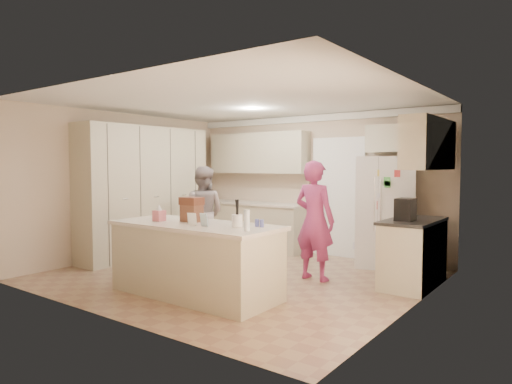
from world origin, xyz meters
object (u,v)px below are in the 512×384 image
Objects in this scene: tissue_box at (159,216)px; dollhouse_body at (192,213)px; island_base at (195,261)px; coffee_maker at (405,209)px; utensil_crock at (237,221)px; teen_girl at (315,220)px; refrigerator at (386,212)px; teen_boy at (202,213)px.

tissue_box is 0.45m from dollhouse_body.
tissue_box reaches higher than island_base.
dollhouse_body is (-2.20, -1.80, -0.03)m from coffee_maker.
teen_girl is at bearing 83.36° from utensil_crock.
refrigerator is at bearing 121.14° from coffee_maker.
coffee_maker is 2.00× the size of utensil_crock.
tissue_box is 2.00m from teen_boy.
teen_girl is at bearing 57.02° from dollhouse_body.
island_base is 0.62m from dollhouse_body.
tissue_box is at bearing 91.63° from teen_boy.
dollhouse_body is (-0.80, 0.05, 0.04)m from utensil_crock.
utensil_crock is 0.09× the size of teen_girl.
teen_boy is at bearing -176.42° from coffee_maker.
teen_girl is at bearing 153.40° from teen_boy.
teen_boy reaches higher than dollhouse_body.
dollhouse_body is (-1.51, -2.94, 0.14)m from refrigerator.
dollhouse_body is at bearing 146.31° from island_base.
refrigerator is 1.34m from coffee_maker.
refrigerator is 3.31m from dollhouse_body.
dollhouse_body reaches higher than tissue_box.
coffee_maker reaches higher than island_base.
coffee_maker is 1.15× the size of dollhouse_body.
utensil_crock reaches higher than tissue_box.
coffee_maker is 0.17× the size of teen_girl.
tissue_box is (-2.60, -2.00, -0.07)m from coffee_maker.
tissue_box is (-1.20, -0.15, -0.00)m from utensil_crock.
refrigerator is at bearing 62.81° from dollhouse_body.
teen_boy is at bearing 142.00° from utensil_crock.
island_base is 0.79m from tissue_box.
teen_boy reaches higher than island_base.
utensil_crock is 0.80m from dollhouse_body.
dollhouse_body reaches higher than utensil_crock.
island_base is 0.86m from utensil_crock.
teen_girl is (-0.53, -1.43, -0.04)m from refrigerator.
utensil_crock is 2.66m from teen_boy.
tissue_box is 0.08× the size of teen_girl.
teen_girl is at bearing -126.92° from refrigerator.
refrigerator is 1.10× the size of teen_boy.
teen_boy is 2.27m from teen_girl.
tissue_box is at bearing -169.70° from island_base.
teen_girl reaches higher than coffee_maker.
island_base is 15.71× the size of tissue_box.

